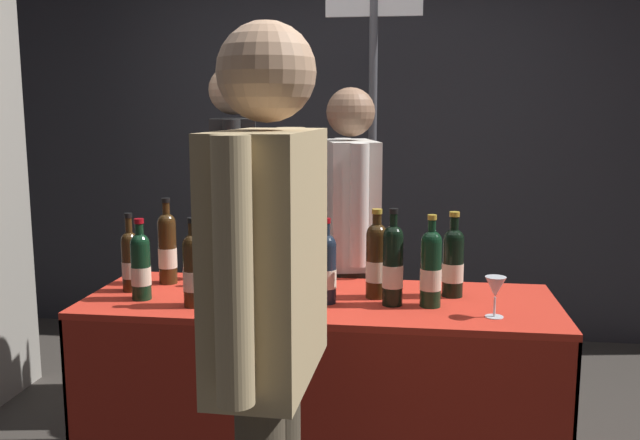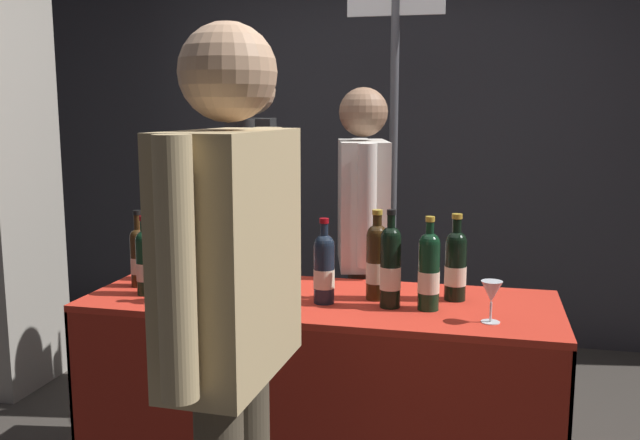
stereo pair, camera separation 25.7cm
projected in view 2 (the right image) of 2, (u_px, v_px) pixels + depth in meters
back_partition at (392, 150)px, 4.50m from camera, size 5.99×0.12×2.46m
tasting_table at (320, 361)px, 2.66m from camera, size 1.78×0.64×0.79m
featured_wine_bottle at (138, 256)px, 2.77m from camera, size 0.07×0.07×0.31m
display_bottle_0 at (390, 266)px, 2.47m from camera, size 0.08×0.08×0.36m
display_bottle_1 at (429, 270)px, 2.44m from camera, size 0.08×0.08×0.34m
display_bottle_2 at (194, 266)px, 2.53m from camera, size 0.08×0.08×0.33m
display_bottle_3 at (146, 261)px, 2.65m from camera, size 0.07×0.07×0.31m
display_bottle_4 at (377, 260)px, 2.58m from camera, size 0.08×0.08×0.34m
display_bottle_5 at (177, 244)px, 2.87m from camera, size 0.08×0.08×0.35m
display_bottle_6 at (324, 267)px, 2.53m from camera, size 0.08×0.08×0.32m
display_bottle_7 at (456, 264)px, 2.57m from camera, size 0.08×0.08×0.33m
display_bottle_8 at (264, 265)px, 2.52m from camera, size 0.07×0.07×0.34m
wine_glass_near_vendor at (278, 273)px, 2.62m from camera, size 0.06×0.06×0.13m
wine_glass_mid at (491, 293)px, 2.30m from camera, size 0.07×0.07×0.14m
wine_glass_near_taster at (212, 256)px, 2.94m from camera, size 0.07×0.07×0.13m
flower_vase at (271, 253)px, 2.83m from camera, size 0.10×0.09×0.41m
vendor_presenter at (362, 230)px, 3.13m from camera, size 0.30×0.57×1.59m
vendor_assistant at (253, 206)px, 3.42m from camera, size 0.29×0.54×1.70m
taster_foreground_right at (231, 301)px, 1.69m from camera, size 0.23×0.64×1.70m
booth_signpost at (393, 143)px, 3.55m from camera, size 0.49×0.04×2.17m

